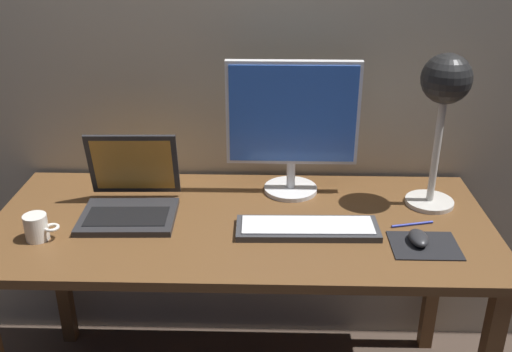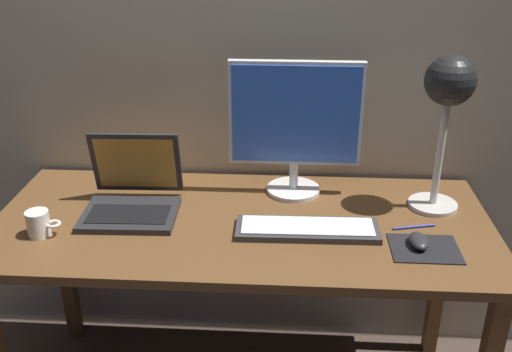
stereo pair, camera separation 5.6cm
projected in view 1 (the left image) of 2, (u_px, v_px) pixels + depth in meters
back_wall at (245, 21)px, 1.99m from camera, size 4.80×0.06×2.60m
desk at (241, 241)px, 1.90m from camera, size 1.60×0.70×0.74m
monitor at (292, 121)px, 1.95m from camera, size 0.45×0.19×0.47m
keyboard_main at (307, 228)px, 1.80m from camera, size 0.44×0.15×0.03m
laptop at (131, 192)px, 1.90m from camera, size 0.31×0.30×0.25m
desk_lamp at (444, 94)px, 1.81m from camera, size 0.16×0.16×0.51m
mousepad at (424, 246)px, 1.72m from camera, size 0.20×0.16×0.00m
mouse at (418, 238)px, 1.73m from camera, size 0.06×0.10×0.03m
coffee_mug at (37, 227)px, 1.74m from camera, size 0.11×0.07×0.08m
pen at (412, 224)px, 1.83m from camera, size 0.14×0.04×0.01m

